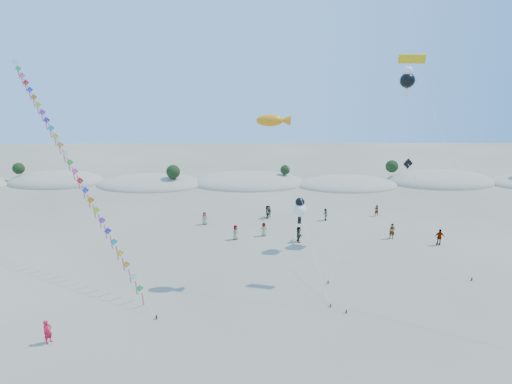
% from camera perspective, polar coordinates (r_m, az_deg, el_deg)
% --- Properties ---
extents(ground, '(160.00, 160.00, 0.00)m').
position_cam_1_polar(ground, '(29.96, -1.73, -23.83)').
color(ground, '#7E7257').
rests_on(ground, ground).
extents(dune_ridge, '(145.30, 11.49, 5.57)m').
position_cam_1_polar(dune_ridge, '(70.45, -0.12, 1.24)').
color(dune_ridge, tan).
rests_on(dune_ridge, ground).
extents(kite_train, '(19.59, 21.06, 20.18)m').
position_cam_1_polar(kite_train, '(45.27, -23.74, 3.96)').
color(kite_train, '#3F2D1E').
rests_on(kite_train, ground).
extents(fish_kite, '(7.30, 7.23, 15.18)m').
position_cam_1_polar(fish_kite, '(37.09, 2.38, 9.46)').
color(fish_kite, '#3F2D1E').
rests_on(fish_kite, ground).
extents(cartoon_kite_low, '(2.24, 12.23, 5.83)m').
position_cam_1_polar(cartoon_kite_low, '(45.24, 5.86, -2.20)').
color(cartoon_kite_low, '#3F2D1E').
rests_on(cartoon_kite_low, ground).
extents(cartoon_kite_high, '(10.41, 12.12, 18.96)m').
position_cam_1_polar(cartoon_kite_high, '(48.88, 19.54, 14.02)').
color(cartoon_kite_high, '#3F2D1E').
rests_on(cartoon_kite_high, ground).
extents(parafoil_kite, '(6.91, 13.92, 20.11)m').
position_cam_1_polar(parafoil_kite, '(40.30, 20.33, 15.72)').
color(parafoil_kite, '#3F2D1E').
rests_on(parafoil_kite, ground).
extents(dark_kite, '(5.47, 6.16, 10.30)m').
position_cam_1_polar(dark_kite, '(44.82, 21.27, 0.31)').
color(dark_kite, '#3F2D1E').
rests_on(dark_kite, ground).
extents(flyer_foreground, '(0.69, 0.79, 1.83)m').
position_cam_1_polar(flyer_foreground, '(35.70, -26.03, -16.41)').
color(flyer_foreground, red).
rests_on(flyer_foreground, ground).
extents(beachgoers, '(27.57, 9.60, 1.85)m').
position_cam_1_polar(beachgoers, '(51.45, 5.85, -4.23)').
color(beachgoers, slate).
rests_on(beachgoers, ground).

